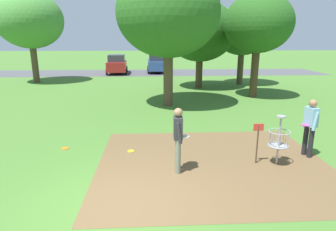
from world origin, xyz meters
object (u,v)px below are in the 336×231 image
Objects in this scene: frisbee_mid_grass at (65,148)px; tree_near_right at (243,30)px; player_foreground_watching at (310,125)px; tree_mid_center at (200,31)px; parked_car_leftmost at (117,64)px; tree_near_left at (30,20)px; frisbee_by_tee at (131,151)px; parked_car_center_left at (157,63)px; tree_mid_right at (258,24)px; player_throwing at (178,136)px; tree_far_left at (168,13)px; disc_golf_basket at (277,138)px.

tree_near_right is (9.45, 12.86, 3.96)m from frisbee_mid_grass.
player_foreground_watching is 7.58× the size of frisbee_mid_grass.
tree_mid_center is 1.37× the size of parked_car_leftmost.
player_foreground_watching is 12.81m from tree_mid_center.
tree_near_left is (-13.70, 15.64, 3.74)m from player_foreground_watching.
frisbee_mid_grass is (-2.09, 0.35, 0.00)m from frisbee_by_tee.
parked_car_center_left is (3.30, 21.17, 0.91)m from frisbee_mid_grass.
player_throwing is at bearing -118.92° from tree_mid_right.
parked_car_leftmost is (-4.28, 14.47, -3.63)m from tree_far_left.
player_foreground_watching is 21.13m from tree_near_left.
player_foreground_watching and player_throwing have the same top height.
player_foreground_watching is 8.61m from tree_far_left.
parked_car_center_left is at bearing 90.30° from player_throwing.
tree_mid_right is at bearing 80.77° from player_foreground_watching.
parked_car_leftmost is at bearing 127.10° from tree_mid_center.
player_throwing is at bearing -89.70° from parked_car_center_left.
frisbee_mid_grass is at bearing 166.27° from disc_golf_basket.
parked_car_center_left reaches higher than player_throwing.
parked_car_leftmost is at bearing 143.42° from tree_near_right.
frisbee_by_tee is 2.12m from frisbee_mid_grass.
parked_car_center_left is (-4.02, 22.16, -0.05)m from player_foreground_watching.
disc_golf_basket is at bearing -71.12° from tree_far_left.
tree_mid_right is (6.67, 8.21, 4.17)m from frisbee_by_tee.
tree_near_left is at bearing -134.91° from parked_car_leftmost.
player_throwing is at bearing -173.59° from disc_golf_basket.
parked_car_leftmost is at bearing -168.67° from parked_car_center_left.
tree_near_left is 1.02× the size of tree_far_left.
frisbee_by_tee is at bearing -9.45° from frisbee_mid_grass.
player_throwing is (-3.90, -0.82, 0.00)m from player_foreground_watching.
player_foreground_watching is at bearing -79.71° from parked_car_center_left.
player_foreground_watching is at bearing -69.46° from parked_car_leftmost.
frisbee_mid_grass is at bearing -98.86° from parked_car_center_left.
disc_golf_basket is 2.74m from player_throwing.
frisbee_by_tee is at bearing -119.12° from tree_near_right.
tree_mid_center is (3.99, 11.78, 3.83)m from frisbee_by_tee.
disc_golf_basket is 0.24× the size of tree_near_right.
parked_car_leftmost and parked_car_center_left have the same top height.
tree_far_left is (9.98, -8.75, -0.15)m from tree_near_left.
parked_car_leftmost reaches higher than player_throwing.
frisbee_by_tee is at bearing -129.08° from tree_mid_right.
tree_mid_right reaches higher than frisbee_by_tee.
parked_car_leftmost is (-9.44, 12.51, -3.26)m from tree_mid_right.
tree_far_left is at bearing 88.65° from player_throwing.
parked_car_leftmost reaches higher than frisbee_mid_grass.
player_throwing is 0.26× the size of tree_far_left.
tree_mid_center is at bearing -157.05° from tree_near_right.
tree_near_left is (-12.52, 16.15, 3.95)m from disc_golf_basket.
parked_car_center_left reaches higher than player_foreground_watching.
frisbee_mid_grass is 16.44m from tree_near_right.
tree_mid_center reaches higher than parked_car_center_left.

